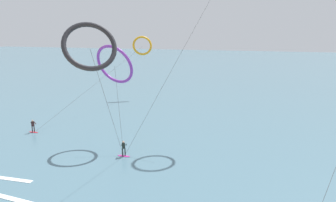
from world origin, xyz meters
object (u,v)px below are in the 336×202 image
object	(u,v)px
surfer_magenta	(124,150)
kite_violet	(115,65)
kite_amber	(142,46)
kite_charcoal	(90,46)
surfer_crimson	(33,127)

from	to	relation	value
surfer_magenta	kite_violet	world-z (taller)	kite_violet
surfer_magenta	kite_amber	bearing A→B (deg)	78.33
surfer_magenta	kite_charcoal	world-z (taller)	kite_charcoal
surfer_crimson	kite_violet	world-z (taller)	kite_violet
surfer_crimson	kite_amber	xyz separation A→B (m)	(5.29, 25.50, 9.42)
kite_violet	kite_charcoal	bearing A→B (deg)	121.86
kite_amber	kite_violet	bearing A→B (deg)	-104.68
kite_charcoal	kite_amber	bearing A→B (deg)	65.99
surfer_magenta	kite_amber	distance (m)	32.21
surfer_magenta	kite_charcoal	distance (m)	14.18
surfer_crimson	kite_violet	bearing A→B (deg)	105.03
kite_amber	kite_charcoal	bearing A→B (deg)	-103.29
surfer_crimson	kite_violet	size ratio (longest dim) A/B	0.15
surfer_crimson	kite_charcoal	bearing A→B (deg)	69.25
kite_charcoal	kite_violet	distance (m)	13.11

